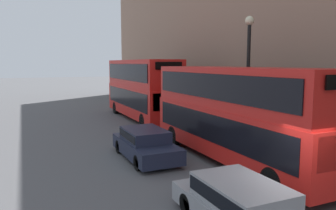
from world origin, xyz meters
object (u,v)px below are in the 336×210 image
car_dark_sedan (243,206)px  car_hatchback (145,143)px  bus_leading (235,110)px  bus_second_in_queue (142,87)px

car_dark_sedan → car_hatchback: car_hatchback is taller
bus_leading → car_hatchback: (-3.40, 1.99, -1.57)m
bus_second_in_queue → bus_leading: bearing=-90.0°
bus_leading → car_hatchback: bus_leading is taller
car_dark_sedan → car_hatchback: (0.00, 7.18, 0.01)m
bus_second_in_queue → car_dark_sedan: bearing=-101.2°
bus_leading → car_dark_sedan: bearing=-123.3°
car_hatchback → car_dark_sedan: bearing=-90.0°
bus_leading → bus_second_in_queue: (-0.00, 12.06, 0.21)m
car_dark_sedan → bus_second_in_queue: bearing=78.8°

